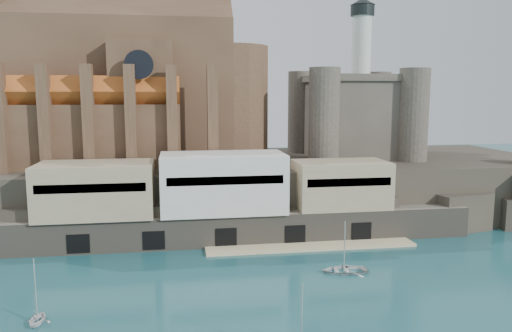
{
  "coord_description": "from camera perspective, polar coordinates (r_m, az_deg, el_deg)",
  "views": [
    {
      "loc": [
        -16.37,
        -48.45,
        21.62
      ],
      "look_at": [
        -3.76,
        32.0,
        9.82
      ],
      "focal_mm": 35.0,
      "sensor_mm": 36.0,
      "label": 1
    }
  ],
  "objects": [
    {
      "name": "promontory",
      "position": [
        90.85,
        1.5,
        -2.35
      ],
      "size": [
        100.0,
        36.0,
        10.0
      ],
      "color": "#2A2620",
      "rests_on": "ground"
    },
    {
      "name": "quay",
      "position": [
        73.46,
        -3.89,
        -4.0
      ],
      "size": [
        70.0,
        12.0,
        13.05
      ],
      "color": "#6D6457",
      "rests_on": "ground"
    },
    {
      "name": "ground",
      "position": [
        55.53,
        9.29,
        -14.79
      ],
      "size": [
        300.0,
        300.0,
        0.0
      ],
      "primitive_type": "plane",
      "color": "#194D53",
      "rests_on": "ground"
    },
    {
      "name": "boat_4",
      "position": [
        53.93,
        -23.68,
        -16.12
      ],
      "size": [
        2.9,
        2.01,
        3.12
      ],
      "primitive_type": "imported",
      "rotation": [
        0.0,
        0.0,
        3.0
      ],
      "color": "white",
      "rests_on": "ground"
    },
    {
      "name": "church",
      "position": [
        90.64,
        -13.97,
        8.32
      ],
      "size": [
        47.0,
        25.93,
        30.51
      ],
      "color": "#4A3322",
      "rests_on": "promontory"
    },
    {
      "name": "boat_6",
      "position": [
        63.33,
        10.01,
        -11.85
      ],
      "size": [
        1.38,
        4.14,
        5.72
      ],
      "primitive_type": "imported",
      "rotation": [
        0.0,
        0.0,
        4.67
      ],
      "color": "silver",
      "rests_on": "ground"
    },
    {
      "name": "castle_keep",
      "position": [
        95.28,
        11.07,
        6.1
      ],
      "size": [
        21.2,
        21.2,
        29.3
      ],
      "color": "#474037",
      "rests_on": "promontory"
    }
  ]
}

